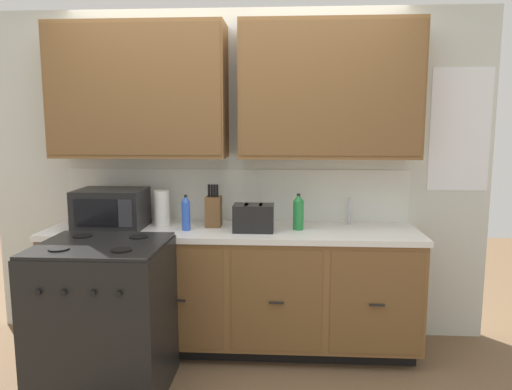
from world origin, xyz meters
name	(u,v)px	position (x,y,z in m)	size (l,w,h in m)	color
ground_plane	(228,367)	(0.00, 0.00, 0.00)	(8.00, 8.00, 0.00)	brown
wall_unit	(234,124)	(0.00, 0.50, 1.64)	(3.83, 0.40, 2.49)	silver
counter_run	(233,287)	(0.00, 0.30, 0.46)	(2.66, 0.64, 0.90)	black
stove_range	(104,318)	(-0.72, -0.33, 0.47)	(0.76, 0.68, 0.95)	black
microwave	(111,209)	(-0.87, 0.28, 1.04)	(0.48, 0.37, 0.28)	black
toaster	(254,218)	(0.16, 0.23, 1.00)	(0.28, 0.18, 0.19)	black
knife_block	(214,211)	(-0.14, 0.37, 1.02)	(0.11, 0.14, 0.31)	brown
sink_faucet	(349,211)	(0.86, 0.51, 1.00)	(0.02, 0.02, 0.20)	#B2B5BA
paper_towel_roll	(162,208)	(-0.53, 0.39, 1.03)	(0.12, 0.12, 0.26)	white
bottle_blue	(186,213)	(-0.32, 0.23, 1.02)	(0.06, 0.06, 0.25)	blue
bottle_green	(298,212)	(0.47, 0.30, 1.03)	(0.07, 0.07, 0.26)	#237A38
bottle_red	(75,208)	(-1.20, 0.42, 1.02)	(0.07, 0.07, 0.24)	maroon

